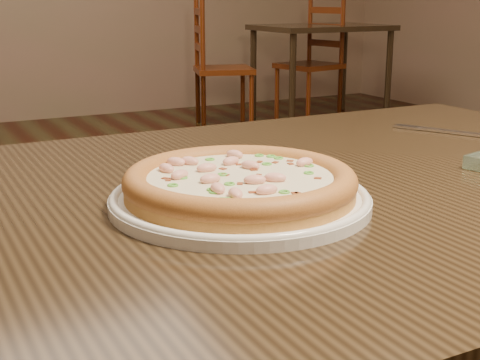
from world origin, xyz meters
name	(u,v)px	position (x,y,z in m)	size (l,w,h in m)	color
hero_table	(304,255)	(-0.35, -0.34, 0.65)	(1.20, 0.80, 0.75)	black
plate	(240,198)	(-0.47, -0.39, 0.76)	(0.29, 0.29, 0.02)	white
pizza	(240,182)	(-0.47, -0.39, 0.78)	(0.26, 0.26, 0.03)	gold
fork	(447,131)	(0.04, -0.19, 0.75)	(0.09, 0.16, 0.00)	silver
bg_table_right	(321,37)	(2.28, 3.47, 0.65)	(1.00, 0.70, 0.75)	black
chair_c	(216,69)	(1.40, 3.56, 0.44)	(0.53, 0.53, 0.95)	#542304
chair_d	(314,64)	(2.25, 3.52, 0.44)	(0.50, 0.50, 0.95)	#542304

